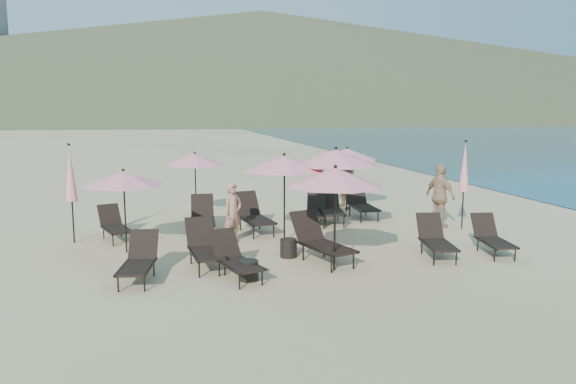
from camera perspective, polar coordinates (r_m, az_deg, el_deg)
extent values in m
plane|color=#D6BA8C|center=(12.81, 4.54, -7.17)|extent=(800.00, 800.00, 0.00)
cone|color=brown|center=(319.06, -2.57, 13.06)|extent=(690.00, 690.00, 55.00)
cone|color=brown|center=(393.08, 15.73, 10.26)|extent=(280.00, 280.00, 32.00)
cube|color=beige|center=(324.64, -21.76, 10.88)|extent=(18.00, 16.00, 38.00)
cube|color=black|center=(11.60, -15.16, -7.44)|extent=(0.80, 1.24, 0.05)
cube|color=black|center=(12.25, -14.47, -5.19)|extent=(0.66, 0.54, 0.59)
cylinder|color=black|center=(11.26, -16.88, -8.92)|extent=(0.03, 0.03, 0.32)
cylinder|color=black|center=(12.17, -15.79, -7.54)|extent=(0.03, 0.03, 0.32)
cylinder|color=black|center=(11.15, -14.38, -8.99)|extent=(0.03, 0.03, 0.32)
cylinder|color=black|center=(12.07, -13.47, -7.58)|extent=(0.03, 0.03, 0.32)
cube|color=black|center=(11.70, -16.50, -7.30)|extent=(0.28, 1.27, 0.04)
cube|color=black|center=(11.58, -13.72, -7.36)|extent=(0.28, 1.27, 0.04)
cube|color=black|center=(11.43, -4.87, -7.41)|extent=(0.88, 1.26, 0.05)
cube|color=black|center=(12.03, -6.45, -5.23)|extent=(0.68, 0.58, 0.59)
cylinder|color=black|center=(10.97, -4.96, -9.04)|extent=(0.03, 0.03, 0.32)
cylinder|color=black|center=(11.82, -7.00, -7.76)|extent=(0.03, 0.03, 0.32)
cylinder|color=black|center=(11.18, -2.65, -8.68)|extent=(0.03, 0.03, 0.32)
cylinder|color=black|center=(12.01, -4.82, -7.45)|extent=(0.03, 0.03, 0.32)
cube|color=black|center=(11.36, -6.28, -7.49)|extent=(0.39, 1.24, 0.04)
cube|color=black|center=(11.59, -3.69, -7.12)|extent=(0.39, 1.24, 0.04)
cube|color=black|center=(12.26, -8.21, -6.21)|extent=(0.73, 1.28, 0.05)
cube|color=black|center=(12.98, -8.92, -4.02)|extent=(0.67, 0.52, 0.63)
cylinder|color=black|center=(11.78, -9.01, -7.79)|extent=(0.04, 0.04, 0.35)
cylinder|color=black|center=(12.79, -9.83, -6.49)|extent=(0.04, 0.04, 0.35)
cylinder|color=black|center=(11.88, -6.45, -7.60)|extent=(0.04, 0.04, 0.35)
cylinder|color=black|center=(12.87, -7.47, -6.33)|extent=(0.04, 0.04, 0.35)
cube|color=black|center=(12.26, -9.68, -6.20)|extent=(0.15, 1.38, 0.04)
cube|color=black|center=(12.37, -6.85, -6.01)|extent=(0.15, 1.38, 0.04)
cube|color=black|center=(12.54, 4.10, -5.68)|extent=(1.03, 1.47, 0.06)
cube|color=black|center=(13.19, 1.93, -3.47)|extent=(0.80, 0.67, 0.69)
cylinder|color=black|center=(11.99, 4.44, -7.34)|extent=(0.04, 0.04, 0.38)
cylinder|color=black|center=(12.91, 1.55, -6.14)|extent=(0.04, 0.04, 0.38)
cylinder|color=black|center=(12.32, 6.67, -6.94)|extent=(0.04, 0.04, 0.38)
cylinder|color=black|center=(13.21, 3.69, -5.81)|extent=(0.04, 0.04, 0.38)
cube|color=black|center=(12.40, 2.68, -5.77)|extent=(0.46, 1.45, 0.04)
cube|color=black|center=(12.76, 5.20, -5.38)|extent=(0.46, 1.45, 0.04)
cube|color=black|center=(13.39, 15.08, -5.24)|extent=(0.83, 1.26, 0.05)
cube|color=black|center=(14.06, 14.20, -3.36)|extent=(0.68, 0.55, 0.60)
cylinder|color=black|center=(12.92, 14.60, -6.54)|extent=(0.03, 0.03, 0.33)
cylinder|color=black|center=(13.84, 13.43, -5.47)|extent=(0.03, 0.03, 0.33)
cylinder|color=black|center=(13.07, 16.73, -6.45)|extent=(0.03, 0.03, 0.33)
cylinder|color=black|center=(13.98, 15.43, -5.40)|extent=(0.03, 0.03, 0.33)
cube|color=black|center=(13.35, 13.83, -5.19)|extent=(0.31, 1.28, 0.04)
cube|color=black|center=(13.52, 16.20, -5.12)|extent=(0.31, 1.28, 0.04)
cube|color=black|center=(14.08, 20.42, -4.88)|extent=(0.75, 1.19, 0.05)
cube|color=black|center=(14.69, 19.29, -3.19)|extent=(0.63, 0.51, 0.57)
cylinder|color=black|center=(13.62, 20.26, -6.04)|extent=(0.03, 0.03, 0.31)
cylinder|color=black|center=(14.46, 18.72, -5.12)|extent=(0.03, 0.03, 0.31)
cylinder|color=black|center=(13.82, 22.07, -5.93)|extent=(0.03, 0.03, 0.31)
cylinder|color=black|center=(14.65, 20.45, -5.03)|extent=(0.03, 0.03, 0.31)
cube|color=black|center=(14.01, 19.31, -4.85)|extent=(0.25, 1.23, 0.04)
cube|color=black|center=(14.24, 21.36, -4.75)|extent=(0.25, 1.23, 0.04)
cube|color=black|center=(15.29, -16.96, -3.68)|extent=(0.87, 1.21, 0.05)
cube|color=black|center=(15.93, -17.69, -2.24)|extent=(0.66, 0.56, 0.56)
cylinder|color=black|center=(14.84, -17.36, -4.71)|extent=(0.03, 0.03, 0.31)
cylinder|color=black|center=(15.72, -18.22, -4.01)|extent=(0.03, 0.03, 0.31)
cylinder|color=black|center=(14.96, -15.61, -4.53)|extent=(0.03, 0.03, 0.31)
cylinder|color=black|center=(15.83, -16.56, -3.84)|extent=(0.03, 0.03, 0.31)
cube|color=black|center=(15.27, -17.99, -3.71)|extent=(0.41, 1.18, 0.04)
cube|color=black|center=(15.40, -16.03, -3.52)|extent=(0.41, 1.18, 0.04)
cube|color=black|center=(15.58, -8.65, -3.00)|extent=(0.74, 1.28, 0.05)
cube|color=black|center=(16.34, -8.71, -1.37)|extent=(0.68, 0.52, 0.64)
cylinder|color=black|center=(15.12, -9.63, -4.11)|extent=(0.04, 0.04, 0.35)
cylinder|color=black|center=(16.15, -9.61, -3.28)|extent=(0.04, 0.04, 0.35)
cylinder|color=black|center=(15.12, -7.59, -4.06)|extent=(0.04, 0.04, 0.35)
cylinder|color=black|center=(16.16, -7.71, -3.23)|extent=(0.04, 0.04, 0.35)
cube|color=black|center=(15.63, -9.78, -2.95)|extent=(0.16, 1.39, 0.04)
cube|color=black|center=(15.63, -7.52, -2.90)|extent=(0.16, 1.39, 0.04)
cube|color=black|center=(15.49, -3.19, -2.89)|extent=(0.87, 1.41, 0.06)
cube|color=black|center=(16.25, -4.24, -1.18)|extent=(0.75, 0.59, 0.68)
cylinder|color=black|center=(14.93, -3.52, -4.11)|extent=(0.04, 0.04, 0.37)
cylinder|color=black|center=(15.98, -4.85, -3.27)|extent=(0.04, 0.04, 0.37)
cylinder|color=black|center=(15.12, -1.47, -3.94)|extent=(0.04, 0.04, 0.37)
cylinder|color=black|center=(16.16, -2.91, -3.12)|extent=(0.04, 0.04, 0.37)
cube|color=black|center=(15.43, -4.42, -2.90)|extent=(0.26, 1.48, 0.04)
cube|color=black|center=(15.64, -2.11, -2.72)|extent=(0.26, 1.48, 0.04)
cube|color=black|center=(16.61, 2.84, -2.31)|extent=(0.90, 1.24, 0.05)
cube|color=black|center=(17.29, 2.91, -0.94)|extent=(0.68, 0.58, 0.57)
cylinder|color=black|center=(16.19, 1.93, -3.19)|extent=(0.03, 0.03, 0.32)
cylinder|color=black|center=(17.13, 2.07, -2.53)|extent=(0.03, 0.03, 0.32)
cylinder|color=black|center=(16.18, 3.64, -3.21)|extent=(0.03, 0.03, 0.32)
cylinder|color=black|center=(17.12, 3.69, -2.55)|extent=(0.03, 0.03, 0.32)
cube|color=black|center=(16.66, 1.88, -2.23)|extent=(0.43, 1.20, 0.04)
cube|color=black|center=(16.65, 3.80, -2.26)|extent=(0.43, 1.20, 0.04)
cube|color=black|center=(16.82, 4.50, -2.03)|extent=(0.86, 1.35, 0.05)
cube|color=black|center=(17.59, 4.11, -0.53)|extent=(0.72, 0.58, 0.65)
cylinder|color=black|center=(16.31, 3.81, -3.04)|extent=(0.04, 0.04, 0.36)
cylinder|color=black|center=(17.36, 3.33, -2.32)|extent=(0.04, 0.04, 0.36)
cylinder|color=black|center=(16.40, 5.70, -3.01)|extent=(0.04, 0.04, 0.36)
cylinder|color=black|center=(17.44, 5.11, -2.29)|extent=(0.04, 0.04, 0.36)
cube|color=black|center=(16.83, 3.41, -1.98)|extent=(0.29, 1.40, 0.04)
cube|color=black|center=(16.92, 5.52, -1.95)|extent=(0.29, 1.40, 0.04)
cube|color=black|center=(17.61, 7.71, -1.60)|extent=(0.70, 1.29, 0.05)
cube|color=black|center=(18.35, 6.85, -0.18)|extent=(0.67, 0.50, 0.65)
cylinder|color=black|center=(17.07, 7.41, -2.57)|extent=(0.04, 0.04, 0.36)
cylinder|color=black|center=(18.08, 6.30, -1.91)|extent=(0.04, 0.04, 0.36)
cylinder|color=black|center=(17.25, 9.13, -2.48)|extent=(0.04, 0.04, 0.36)
cylinder|color=black|center=(18.25, 7.93, -1.84)|extent=(0.04, 0.04, 0.36)
cube|color=black|center=(17.56, 6.68, -1.57)|extent=(0.10, 1.42, 0.04)
cube|color=black|center=(17.76, 8.61, -1.49)|extent=(0.10, 1.42, 0.04)
cube|color=silver|center=(18.45, 6.72, 0.65)|extent=(0.58, 0.32, 0.39)
cylinder|color=black|center=(13.98, -16.22, -2.15)|extent=(0.04, 0.04, 1.90)
cone|color=pink|center=(13.85, -16.37, 1.34)|extent=(1.90, 1.90, 0.34)
sphere|color=black|center=(13.83, -16.41, 2.16)|extent=(0.07, 0.07, 0.07)
cylinder|color=black|center=(14.51, -0.38, -0.89)|extent=(0.05, 0.05, 2.15)
cone|color=pink|center=(14.38, -0.38, 2.94)|extent=(2.15, 2.15, 0.39)
sphere|color=black|center=(14.36, -0.38, 3.84)|extent=(0.08, 0.08, 0.08)
cylinder|color=black|center=(14.85, 4.84, -0.44)|extent=(0.05, 0.05, 2.29)
cone|color=pink|center=(14.72, 4.89, 3.54)|extent=(2.29, 2.29, 0.41)
sphere|color=black|center=(14.70, 4.90, 4.47)|extent=(0.09, 0.09, 0.09)
cylinder|color=black|center=(17.84, -9.37, 0.47)|extent=(0.04, 0.04, 1.95)
cone|color=pink|center=(17.74, -9.44, 3.29)|extent=(1.95, 1.95, 0.35)
sphere|color=black|center=(17.72, -9.46, 3.95)|extent=(0.07, 0.07, 0.07)
cylinder|color=black|center=(18.80, 5.99, 1.08)|extent=(0.04, 0.04, 2.02)
cone|color=pink|center=(18.71, 6.03, 3.85)|extent=(2.02, 2.02, 0.37)
sphere|color=black|center=(18.69, 6.04, 4.50)|extent=(0.08, 0.08, 0.08)
cylinder|color=black|center=(11.98, 4.77, -3.05)|extent=(0.04, 0.04, 2.13)
cone|color=pink|center=(11.83, 4.83, 1.52)|extent=(2.13, 2.13, 0.38)
sphere|color=black|center=(11.80, 4.84, 2.59)|extent=(0.08, 0.08, 0.08)
cylinder|color=black|center=(16.85, 17.31, -1.76)|extent=(0.04, 0.04, 1.10)
cone|color=pink|center=(16.68, 17.50, 2.45)|extent=(0.30, 0.30, 1.40)
sphere|color=black|center=(16.62, 17.62, 4.94)|extent=(0.07, 0.07, 0.07)
cylinder|color=black|center=(15.46, -20.98, -2.85)|extent=(0.04, 0.04, 1.11)
cone|color=pink|center=(15.27, -21.24, 1.78)|extent=(0.30, 0.30, 1.41)
sphere|color=black|center=(15.21, -21.39, 4.52)|extent=(0.07, 0.07, 0.07)
cylinder|color=black|center=(11.51, -3.99, -7.95)|extent=(0.40, 0.40, 0.41)
cylinder|color=black|center=(13.17, 0.04, -5.72)|extent=(0.40, 0.40, 0.43)
imported|color=#AA725C|center=(14.55, -5.61, -2.11)|extent=(0.68, 0.62, 1.55)
imported|color=#916E4A|center=(19.33, 5.71, 1.13)|extent=(0.92, 1.07, 1.92)
imported|color=tan|center=(16.78, 15.21, -0.41)|extent=(0.73, 1.16, 1.85)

